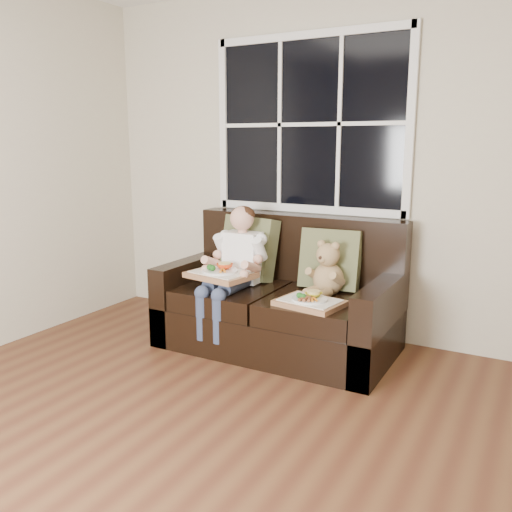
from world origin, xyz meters
The scene contains 9 objects.
room_walls centered at (0.00, 0.00, 1.59)m, with size 4.52×5.02×2.71m.
window_back centered at (-0.40, 2.48, 1.65)m, with size 1.62×0.04×1.37m.
loveseat centered at (-0.40, 2.02, 0.31)m, with size 1.70×0.92×0.96m.
pillow_left centered at (-0.77, 2.17, 0.69)m, with size 0.52×0.32×0.50m.
pillow_right centered at (-0.08, 2.17, 0.67)m, with size 0.45×0.24×0.45m.
child centered at (-0.72, 1.90, 0.66)m, with size 0.40×0.60×0.92m.
teddy_bear centered at (-0.04, 2.03, 0.61)m, with size 0.26×0.32×0.40m.
tray_left centered at (-0.76, 1.74, 0.58)m, with size 0.50×0.42×0.10m.
tray_right centered at (-0.03, 1.69, 0.48)m, with size 0.46×0.38×0.10m.
Camera 1 is at (1.32, -1.51, 1.52)m, focal length 38.00 mm.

